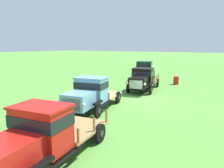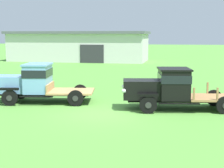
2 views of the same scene
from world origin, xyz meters
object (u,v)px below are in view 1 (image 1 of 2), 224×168
vintage_truck_far_side (144,70)px  oil_drum_beside_row (176,80)px  vintage_truck_midrow_center (142,79)px  vintage_truck_second_in_line (89,94)px  vintage_truck_foreground_near (38,136)px

vintage_truck_far_side → oil_drum_beside_row: size_ratio=6.70×
vintage_truck_midrow_center → oil_drum_beside_row: size_ratio=6.93×
vintage_truck_midrow_center → vintage_truck_far_side: 6.88m
vintage_truck_second_in_line → vintage_truck_midrow_center: 7.31m
vintage_truck_far_side → vintage_truck_second_in_line: bearing=-171.0°
vintage_truck_far_side → oil_drum_beside_row: bearing=-107.8°
vintage_truck_midrow_center → vintage_truck_far_side: vintage_truck_far_side is taller
vintage_truck_foreground_near → vintage_truck_midrow_center: vintage_truck_foreground_near is taller
vintage_truck_midrow_center → vintage_truck_foreground_near: bearing=-171.2°
vintage_truck_foreground_near → vintage_truck_midrow_center: size_ratio=1.00×
vintage_truck_second_in_line → vintage_truck_far_side: (13.71, 2.17, -0.02)m
vintage_truck_foreground_near → vintage_truck_second_in_line: (5.99, 2.41, 0.02)m
vintage_truck_foreground_near → vintage_truck_second_in_line: bearing=21.9°
vintage_truck_midrow_center → vintage_truck_far_side: bearing=21.4°
oil_drum_beside_row → vintage_truck_far_side: bearing=72.2°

